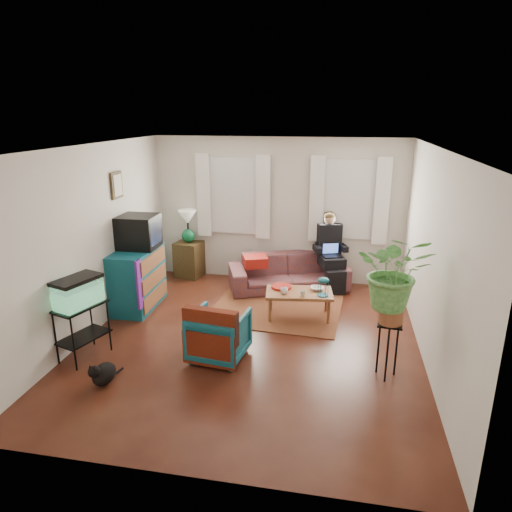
% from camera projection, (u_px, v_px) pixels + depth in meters
% --- Properties ---
extents(floor, '(4.50, 5.00, 0.01)m').
position_uv_depth(floor, '(251.00, 341.00, 6.27)').
color(floor, '#4F2B14').
rests_on(floor, ground).
extents(ceiling, '(4.50, 5.00, 0.01)m').
position_uv_depth(ceiling, '(250.00, 147.00, 5.48)').
color(ceiling, white).
rests_on(ceiling, wall_back).
extents(wall_back, '(4.50, 0.01, 2.60)m').
position_uv_depth(wall_back, '(278.00, 211.00, 8.22)').
color(wall_back, silver).
rests_on(wall_back, floor).
extents(wall_front, '(4.50, 0.01, 2.60)m').
position_uv_depth(wall_front, '(187.00, 343.00, 3.54)').
color(wall_front, silver).
rests_on(wall_front, floor).
extents(wall_left, '(0.01, 5.00, 2.60)m').
position_uv_depth(wall_left, '(90.00, 242.00, 6.27)').
color(wall_left, silver).
rests_on(wall_left, floor).
extents(wall_right, '(0.01, 5.00, 2.60)m').
position_uv_depth(wall_right, '(433.00, 261.00, 5.48)').
color(wall_right, silver).
rests_on(wall_right, floor).
extents(window_left, '(1.08, 0.04, 1.38)m').
position_uv_depth(window_left, '(234.00, 196.00, 8.27)').
color(window_left, white).
rests_on(window_left, wall_back).
extents(window_right, '(1.08, 0.04, 1.38)m').
position_uv_depth(window_right, '(349.00, 200.00, 7.90)').
color(window_right, white).
rests_on(window_right, wall_back).
extents(curtains_left, '(1.36, 0.06, 1.50)m').
position_uv_depth(curtains_left, '(233.00, 197.00, 8.19)').
color(curtains_left, white).
rests_on(curtains_left, wall_back).
extents(curtains_right, '(1.36, 0.06, 1.50)m').
position_uv_depth(curtains_right, '(349.00, 201.00, 7.83)').
color(curtains_right, white).
rests_on(curtains_right, wall_back).
extents(picture_frame, '(0.04, 0.32, 0.40)m').
position_uv_depth(picture_frame, '(117.00, 185.00, 6.87)').
color(picture_frame, '#3D2616').
rests_on(picture_frame, wall_left).
extents(area_rug, '(2.11, 1.74, 0.01)m').
position_uv_depth(area_rug, '(276.00, 309.00, 7.25)').
color(area_rug, brown).
rests_on(area_rug, floor).
extents(sofa, '(2.21, 1.46, 0.81)m').
position_uv_depth(sofa, '(289.00, 267.00, 8.02)').
color(sofa, brown).
rests_on(sofa, floor).
extents(seated_person, '(0.70, 0.77, 1.23)m').
position_uv_depth(seated_person, '(330.00, 253.00, 8.07)').
color(seated_person, black).
rests_on(seated_person, sofa).
extents(side_table, '(0.53, 0.53, 0.67)m').
position_uv_depth(side_table, '(189.00, 259.00, 8.64)').
color(side_table, '#3A1E16').
rests_on(side_table, floor).
extents(table_lamp, '(0.40, 0.40, 0.62)m').
position_uv_depth(table_lamp, '(188.00, 227.00, 8.45)').
color(table_lamp, white).
rests_on(table_lamp, side_table).
extents(dresser, '(0.55, 1.08, 0.96)m').
position_uv_depth(dresser, '(138.00, 278.00, 7.24)').
color(dresser, '#105264').
rests_on(dresser, floor).
extents(crt_tv, '(0.60, 0.55, 0.51)m').
position_uv_depth(crt_tv, '(138.00, 232.00, 7.11)').
color(crt_tv, black).
rests_on(crt_tv, dresser).
extents(aquarium_stand, '(0.54, 0.72, 0.71)m').
position_uv_depth(aquarium_stand, '(83.00, 332.00, 5.76)').
color(aquarium_stand, black).
rests_on(aquarium_stand, floor).
extents(aquarium, '(0.49, 0.65, 0.38)m').
position_uv_depth(aquarium, '(78.00, 291.00, 5.59)').
color(aquarium, '#7FD899').
rests_on(aquarium, aquarium_stand).
extents(black_cat, '(0.31, 0.41, 0.31)m').
position_uv_depth(black_cat, '(104.00, 372.00, 5.24)').
color(black_cat, black).
rests_on(black_cat, floor).
extents(armchair, '(0.75, 0.71, 0.69)m').
position_uv_depth(armchair, '(219.00, 333.00, 5.76)').
color(armchair, navy).
rests_on(armchair, floor).
extents(serape_throw, '(0.71, 0.25, 0.57)m').
position_uv_depth(serape_throw, '(210.00, 332.00, 5.48)').
color(serape_throw, '#9E0A0A').
rests_on(serape_throw, armchair).
extents(coffee_table, '(1.06, 0.66, 0.41)m').
position_uv_depth(coffee_table, '(299.00, 304.00, 6.95)').
color(coffee_table, brown).
rests_on(coffee_table, floor).
extents(cup_a, '(0.13, 0.13, 0.09)m').
position_uv_depth(cup_a, '(284.00, 291.00, 6.80)').
color(cup_a, white).
rests_on(cup_a, coffee_table).
extents(cup_b, '(0.10, 0.10, 0.09)m').
position_uv_depth(cup_b, '(303.00, 293.00, 6.72)').
color(cup_b, beige).
rests_on(cup_b, coffee_table).
extents(bowl, '(0.22, 0.22, 0.05)m').
position_uv_depth(bowl, '(317.00, 288.00, 6.95)').
color(bowl, white).
rests_on(bowl, coffee_table).
extents(snack_tray, '(0.34, 0.34, 0.04)m').
position_uv_depth(snack_tray, '(281.00, 287.00, 7.03)').
color(snack_tray, '#B21414').
rests_on(snack_tray, coffee_table).
extents(birdcage, '(0.18, 0.18, 0.29)m').
position_uv_depth(birdcage, '(323.00, 286.00, 6.69)').
color(birdcage, '#115B6B').
rests_on(birdcage, coffee_table).
extents(plant_stand, '(0.32, 0.32, 0.70)m').
position_uv_depth(plant_stand, '(387.00, 350.00, 5.33)').
color(plant_stand, black).
rests_on(plant_stand, floor).
extents(potted_plant, '(0.87, 0.77, 0.89)m').
position_uv_depth(potted_plant, '(394.00, 283.00, 5.08)').
color(potted_plant, '#599947').
rests_on(potted_plant, plant_stand).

